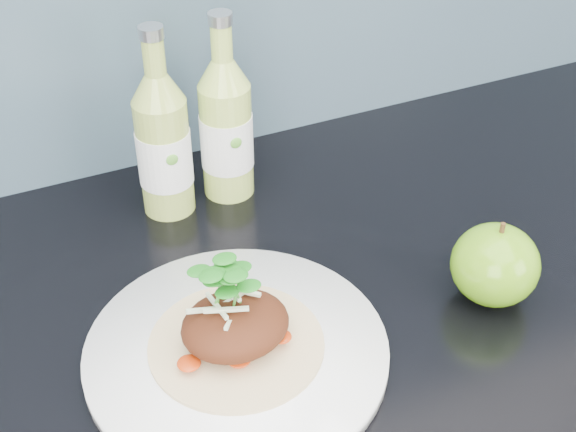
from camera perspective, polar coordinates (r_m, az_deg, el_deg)
name	(u,v)px	position (r m, az deg, el deg)	size (l,w,h in m)	color
dinner_plate	(237,352)	(0.76, -3.67, -9.61)	(0.36, 0.36, 0.02)	white
pork_taco	(235,323)	(0.73, -3.78, -7.61)	(0.16, 0.16, 0.10)	tan
green_apple	(495,265)	(0.82, 14.51, -3.37)	(0.11, 0.11, 0.09)	#448A0F
cider_bottle_left	(163,145)	(0.90, -8.85, 5.04)	(0.07, 0.07, 0.23)	#9EB54B
cider_bottle_right	(226,129)	(0.92, -4.42, 6.21)	(0.07, 0.07, 0.23)	#AEC954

